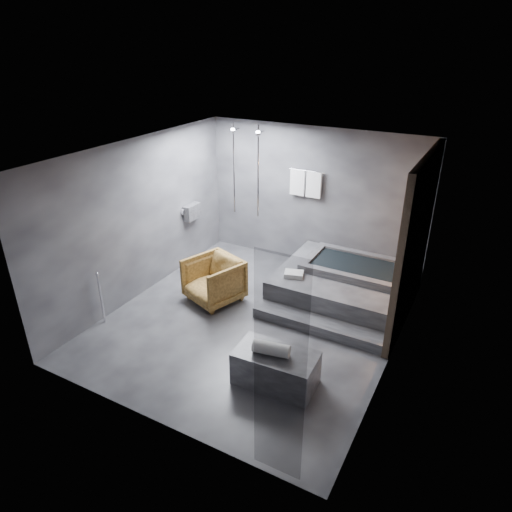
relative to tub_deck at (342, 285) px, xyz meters
The scene contains 7 objects.
room 2.02m from the tub_deck, 118.47° to the right, with size 5.00×5.04×2.82m.
tub_deck is the anchor object (origin of this frame).
tub_step 1.19m from the tub_deck, 90.00° to the right, with size 2.20×0.36×0.18m, color #2F2F31.
concrete_bench 2.62m from the tub_deck, 91.07° to the right, with size 1.10×0.60×0.49m, color #2C2C2F.
driftwood_chair 2.31m from the tub_deck, 148.97° to the right, with size 0.86×0.88×0.80m, color #4E3413.
rolled_towel 2.69m from the tub_deck, 92.12° to the right, with size 0.18×0.18×0.49m, color white.
deck_towel 0.95m from the tub_deck, 142.38° to the right, with size 0.32×0.24×0.09m, color silver.
Camera 1 is at (3.10, -5.59, 4.30)m, focal length 32.00 mm.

